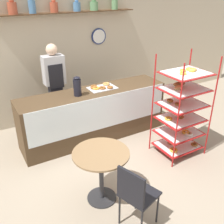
% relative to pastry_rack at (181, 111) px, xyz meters
% --- Properties ---
extents(ground_plane, '(14.00, 14.00, 0.00)m').
position_rel_pastry_rack_xyz_m(ground_plane, '(-1.02, 0.15, -0.78)').
color(ground_plane, gray).
extents(back_wall, '(10.00, 0.30, 2.70)m').
position_rel_pastry_rack_xyz_m(back_wall, '(-1.02, 2.34, 0.59)').
color(back_wall, beige).
rests_on(back_wall, ground_plane).
extents(display_counter, '(2.72, 0.65, 0.94)m').
position_rel_pastry_rack_xyz_m(display_counter, '(-1.02, 1.15, -0.31)').
color(display_counter, '#4C3823').
rests_on(display_counter, ground_plane).
extents(pastry_rack, '(0.76, 0.62, 1.70)m').
position_rel_pastry_rack_xyz_m(pastry_rack, '(0.00, 0.00, 0.00)').
color(pastry_rack, '#A51919').
rests_on(pastry_rack, ground_plane).
extents(person_worker, '(0.37, 0.23, 1.73)m').
position_rel_pastry_rack_xyz_m(person_worker, '(-1.54, 1.66, 0.17)').
color(person_worker, '#282833').
rests_on(person_worker, ground_plane).
extents(cafe_table, '(0.73, 0.73, 0.75)m').
position_rel_pastry_rack_xyz_m(cafe_table, '(-1.67, -0.34, -0.22)').
color(cafe_table, '#262628').
rests_on(cafe_table, ground_plane).
extents(cafe_chair, '(0.48, 0.48, 0.87)m').
position_rel_pastry_rack_xyz_m(cafe_chair, '(-1.56, -0.95, -0.25)').
color(cafe_chair, black).
rests_on(cafe_chair, ground_plane).
extents(coffee_carafe, '(0.13, 0.13, 0.34)m').
position_rel_pastry_rack_xyz_m(coffee_carafe, '(-1.34, 1.10, 0.32)').
color(coffee_carafe, black).
rests_on(coffee_carafe, display_counter).
extents(donut_tray_counter, '(0.50, 0.33, 0.05)m').
position_rel_pastry_rack_xyz_m(donut_tray_counter, '(-0.84, 1.20, 0.18)').
color(donut_tray_counter, silver).
rests_on(donut_tray_counter, display_counter).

